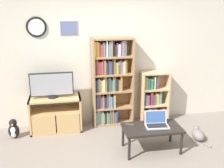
% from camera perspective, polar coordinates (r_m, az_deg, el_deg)
% --- Properties ---
extents(wall_back, '(5.60, 0.09, 2.60)m').
position_cam_1_polar(wall_back, '(5.22, -1.71, 5.35)').
color(wall_back, beige).
rests_on(wall_back, ground_plane).
extents(tv_stand, '(0.96, 0.46, 0.68)m').
position_cam_1_polar(tv_stand, '(5.18, -12.11, -6.40)').
color(tv_stand, tan).
rests_on(tv_stand, ground_plane).
extents(television, '(0.80, 0.18, 0.48)m').
position_cam_1_polar(television, '(4.98, -12.97, -0.23)').
color(television, black).
rests_on(television, tv_stand).
extents(bookshelf_tall, '(0.80, 0.30, 1.76)m').
position_cam_1_polar(bookshelf_tall, '(5.16, -0.45, 0.64)').
color(bookshelf_tall, '#9E754C').
rests_on(bookshelf_tall, ground_plane).
extents(bookshelf_short, '(0.58, 0.30, 1.05)m').
position_cam_1_polar(bookshelf_short, '(5.51, 8.78, -3.08)').
color(bookshelf_short, tan).
rests_on(bookshelf_short, ground_plane).
extents(coffee_table, '(0.96, 0.52, 0.43)m').
position_cam_1_polar(coffee_table, '(4.43, 8.66, -9.78)').
color(coffee_table, black).
rests_on(coffee_table, ground_plane).
extents(laptop, '(0.40, 0.29, 0.24)m').
position_cam_1_polar(laptop, '(4.44, 9.63, -8.22)').
color(laptop, '#B7BABC').
rests_on(laptop, coffee_table).
extents(remote_near_laptop, '(0.15, 0.13, 0.02)m').
position_cam_1_polar(remote_near_laptop, '(4.44, 3.93, -8.76)').
color(remote_near_laptop, '#38383A').
rests_on(remote_near_laptop, coffee_table).
extents(cat, '(0.21, 0.47, 0.25)m').
position_cam_1_polar(cat, '(5.07, 18.18, -10.36)').
color(cat, slate).
rests_on(cat, ground_plane).
extents(penguin_figurine, '(0.20, 0.18, 0.37)m').
position_cam_1_polar(penguin_figurine, '(5.18, -20.63, -9.25)').
color(penguin_figurine, black).
rests_on(penguin_figurine, ground_plane).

